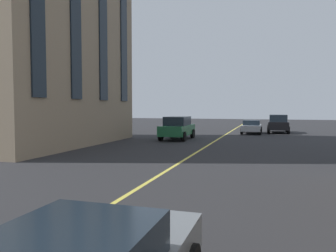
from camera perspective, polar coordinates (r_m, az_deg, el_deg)
name	(u,v)px	position (r m, az deg, el deg)	size (l,w,h in m)	color
lane_centre_line	(188,158)	(17.51, 3.42, -5.43)	(80.00, 0.16, 0.01)	#D8C64C
car_green_trailing	(177,128)	(27.41, 1.61, -0.28)	(4.70, 2.14, 1.88)	#1E6038
car_black_near	(278,123)	(36.44, 18.32, 0.42)	(4.70, 2.14, 1.88)	black
car_silver_parked_b	(252,127)	(34.42, 14.12, -0.11)	(4.40, 1.95, 1.37)	#B7BABF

